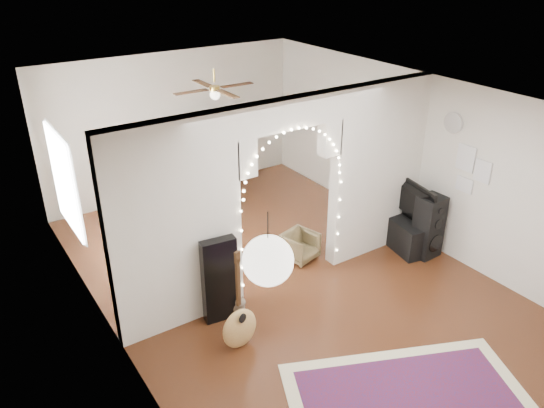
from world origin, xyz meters
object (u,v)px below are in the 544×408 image
dining_chair_right (199,204)px  acoustic_guitar (239,313)px  media_console (402,232)px  dining_chair_left (300,246)px  floor_speaker (429,227)px  bookcase (197,155)px  dining_table (180,164)px

dining_chair_right → acoustic_guitar: bearing=-102.8°
media_console → dining_chair_right: dining_chair_right is taller
media_console → dining_chair_left: (-1.59, 0.60, -0.03)m
floor_speaker → bookcase: size_ratio=0.68×
media_console → dining_chair_right: 3.52m
dining_table → dining_chair_left: size_ratio=2.53×
floor_speaker → dining_chair_right: 3.92m
dining_table → media_console: bearing=-57.2°
bookcase → acoustic_guitar: bearing=-88.8°
media_console → dining_table: (-2.15, 3.68, 0.43)m
acoustic_guitar → floor_speaker: 3.52m
dining_table → dining_chair_left: dining_table is taller
dining_chair_right → dining_table: bearing=89.0°
dining_table → bookcase: bearing=12.3°
dining_table → acoustic_guitar: bearing=-103.5°
floor_speaker → bookcase: 4.56m
acoustic_guitar → bookcase: 4.67m
acoustic_guitar → dining_chair_right: (1.12, 3.31, -0.24)m
acoustic_guitar → dining_chair_left: acoustic_guitar is taller
dining_table → dining_chair_right: size_ratio=2.14×
acoustic_guitar → floor_speaker: bearing=-17.0°
acoustic_guitar → bookcase: bearing=48.9°
dining_table → dining_chair_right: 1.08m
floor_speaker → media_console: size_ratio=1.01×
acoustic_guitar → media_console: acoustic_guitar is taller
media_console → dining_chair_left: bearing=170.1°
media_console → bookcase: 4.17m
dining_chair_right → bookcase: bearing=69.6°
bookcase → dining_table: 0.41m
dining_chair_left → acoustic_guitar: bearing=-161.0°
dining_table → floor_speaker: bearing=-58.4°
floor_speaker → dining_chair_right: floor_speaker is taller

